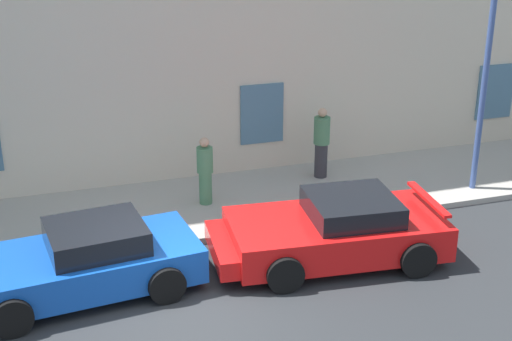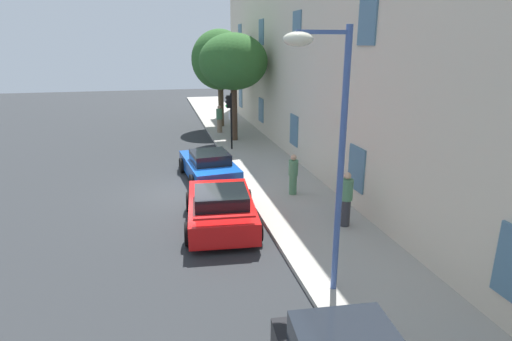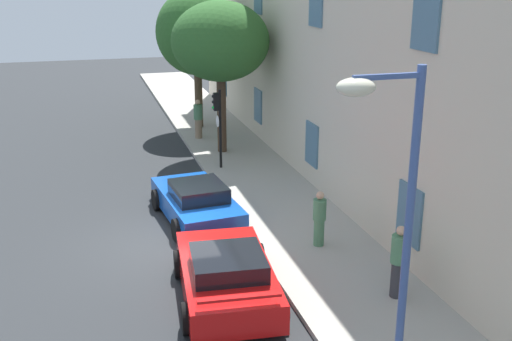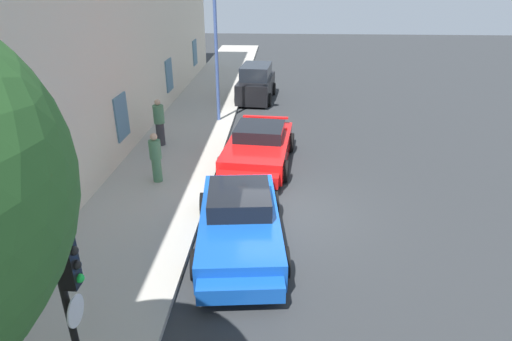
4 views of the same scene
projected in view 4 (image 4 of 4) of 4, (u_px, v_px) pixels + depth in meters
name	position (u px, v px, depth m)	size (l,w,h in m)	color
ground_plane	(284.00, 212.00, 11.81)	(80.00, 80.00, 0.00)	#2B2D30
sidewalk	(145.00, 206.00, 11.98)	(60.00, 3.35, 0.14)	#A8A399
sportscar_red_lead	(240.00, 225.00, 10.10)	(4.75, 2.42, 1.28)	#144CB2
sportscar_yellow_flank	(258.00, 149.00, 14.51)	(4.68, 2.56, 1.28)	red
hatchback_parked	(256.00, 84.00, 22.21)	(3.95, 2.04, 1.82)	black
traffic_light	(71.00, 297.00, 5.49)	(0.44, 0.36, 3.03)	black
street_lamp	(225.00, 25.00, 17.24)	(0.44, 1.42, 5.87)	#3F5999
pedestrian_admiring	(156.00, 157.00, 12.97)	(0.51, 0.51, 1.57)	#4C7F59
pedestrian_strolling	(159.00, 122.00, 15.77)	(0.41, 0.41, 1.76)	#333338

